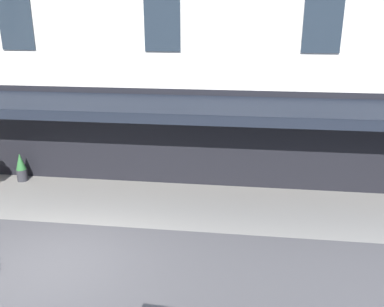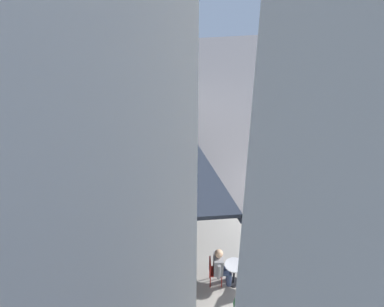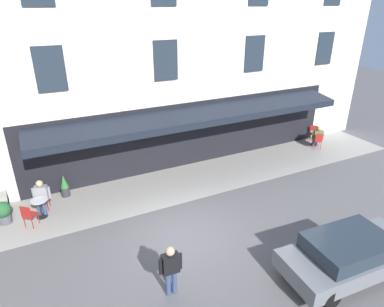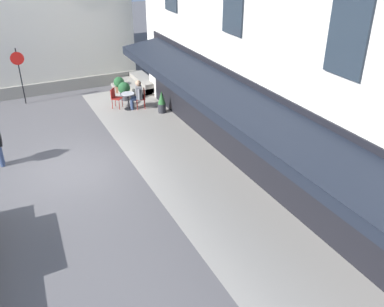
% 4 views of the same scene
% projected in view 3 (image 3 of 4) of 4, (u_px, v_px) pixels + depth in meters
% --- Properties ---
extents(ground_plane, '(70.00, 70.00, 0.00)m').
position_uv_depth(ground_plane, '(180.00, 235.00, 11.78)').
color(ground_plane, '#565456').
extents(sidewalk_cafe_terrace, '(20.50, 3.20, 0.01)m').
position_uv_depth(sidewalk_cafe_terrace, '(213.00, 175.00, 15.87)').
color(sidewalk_cafe_terrace, gray).
rests_on(sidewalk_cafe_terrace, ground_plane).
extents(cafe_building_facade, '(20.00, 10.70, 15.00)m').
position_uv_depth(cafe_building_facade, '(173.00, 2.00, 18.05)').
color(cafe_building_facade, silver).
rests_on(cafe_building_facade, ground_plane).
extents(cafe_table_near_entrance, '(0.60, 0.60, 0.75)m').
position_uv_depth(cafe_table_near_entrance, '(40.00, 206.00, 12.55)').
color(cafe_table_near_entrance, black).
rests_on(cafe_table_near_entrance, ground_plane).
extents(cafe_chair_red_kerbside, '(0.56, 0.56, 0.91)m').
position_uv_depth(cafe_chair_red_kerbside, '(28.00, 214.00, 11.97)').
color(cafe_chair_red_kerbside, maroon).
rests_on(cafe_chair_red_kerbside, ground_plane).
extents(cafe_chair_red_back_row, '(0.49, 0.49, 0.91)m').
position_uv_depth(cafe_chair_red_back_row, '(43.00, 196.00, 13.10)').
color(cafe_chair_red_back_row, maroon).
rests_on(cafe_chair_red_back_row, ground_plane).
extents(cafe_table_mid_terrace, '(0.60, 0.60, 0.75)m').
position_uv_depth(cafe_table_mid_terrace, '(315.00, 137.00, 19.05)').
color(cafe_table_mid_terrace, black).
rests_on(cafe_table_mid_terrace, ground_plane).
extents(cafe_chair_red_near_door, '(0.55, 0.55, 0.91)m').
position_uv_depth(cafe_chair_red_near_door, '(318.00, 140.00, 18.45)').
color(cafe_chair_red_near_door, maroon).
rests_on(cafe_chair_red_near_door, ground_plane).
extents(cafe_chair_red_by_window, '(0.56, 0.56, 0.91)m').
position_uv_depth(cafe_chair_red_by_window, '(314.00, 132.00, 19.59)').
color(cafe_chair_red_by_window, maroon).
rests_on(cafe_chair_red_by_window, ground_plane).
extents(seated_patron_in_olive, '(0.61, 0.63, 1.29)m').
position_uv_depth(seated_patron_in_olive, '(317.00, 136.00, 18.58)').
color(seated_patron_in_olive, navy).
rests_on(seated_patron_in_olive, ground_plane).
extents(seated_companion_in_grey, '(0.66, 0.62, 1.32)m').
position_uv_depth(seated_companion_in_grey, '(41.00, 195.00, 12.84)').
color(seated_companion_in_grey, navy).
rests_on(seated_companion_in_grey, ground_plane).
extents(walking_pedestrian_in_black, '(0.66, 0.29, 1.61)m').
position_uv_depth(walking_pedestrian_in_black, '(171.00, 267.00, 9.03)').
color(walking_pedestrian_in_black, navy).
rests_on(walking_pedestrian_in_black, ground_plane).
extents(potted_plant_entrance_left, '(0.58, 0.58, 0.87)m').
position_uv_depth(potted_plant_entrance_left, '(3.00, 212.00, 12.24)').
color(potted_plant_entrance_left, '#4C4C51').
rests_on(potted_plant_entrance_left, ground_plane).
extents(potted_plant_by_steps, '(0.35, 0.35, 0.99)m').
position_uv_depth(potted_plant_by_steps, '(65.00, 186.00, 13.95)').
color(potted_plant_by_steps, '#2D2D33').
rests_on(potted_plant_by_steps, ground_plane).
extents(parked_car_grey, '(4.41, 2.07, 1.33)m').
position_uv_depth(parked_car_grey, '(350.00, 254.00, 9.85)').
color(parked_car_grey, slate).
rests_on(parked_car_grey, ground_plane).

